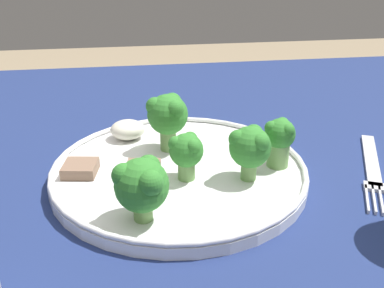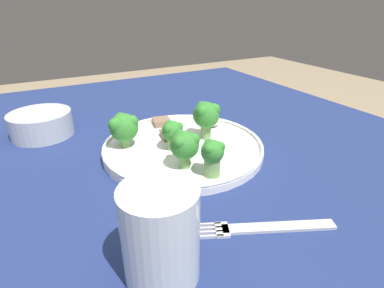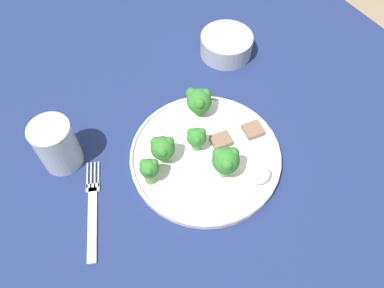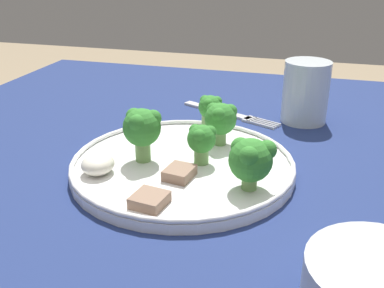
% 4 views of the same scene
% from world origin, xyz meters
% --- Properties ---
extents(table, '(1.08, 1.17, 0.74)m').
position_xyz_m(table, '(0.00, 0.00, 0.65)').
color(table, navy).
rests_on(table, ground_plane).
extents(dinner_plate, '(0.28, 0.28, 0.02)m').
position_xyz_m(dinner_plate, '(-0.03, -0.11, 0.75)').
color(dinner_plate, white).
rests_on(dinner_plate, table).
extents(fork, '(0.09, 0.18, 0.00)m').
position_xyz_m(fork, '(-0.25, -0.09, 0.75)').
color(fork, silver).
rests_on(fork, table).
extents(drinking_glass, '(0.07, 0.07, 0.10)m').
position_xyz_m(drinking_glass, '(-0.25, 0.03, 0.79)').
color(drinking_glass, silver).
rests_on(drinking_glass, table).
extents(broccoli_floret_near_rim_left, '(0.04, 0.04, 0.06)m').
position_xyz_m(broccoli_floret_near_rim_left, '(-0.10, -0.07, 0.79)').
color(broccoli_floret_near_rim_left, '#709E56').
rests_on(broccoli_floret_near_rim_left, dinner_plate).
extents(broccoli_floret_center_left, '(0.04, 0.04, 0.05)m').
position_xyz_m(broccoli_floret_center_left, '(-0.03, -0.08, 0.79)').
color(broccoli_floret_center_left, '#709E56').
rests_on(broccoli_floret_center_left, dinner_plate).
extents(broccoli_floret_back_left, '(0.05, 0.05, 0.07)m').
position_xyz_m(broccoli_floret_back_left, '(-0.02, -0.16, 0.80)').
color(broccoli_floret_back_left, '#709E56').
rests_on(broccoli_floret_back_left, dinner_plate).
extents(broccoli_floret_front_left, '(0.05, 0.05, 0.06)m').
position_xyz_m(broccoli_floret_front_left, '(0.02, -0.02, 0.79)').
color(broccoli_floret_front_left, '#709E56').
rests_on(broccoli_floret_front_left, dinner_plate).
extents(broccoli_floret_center_back, '(0.03, 0.03, 0.06)m').
position_xyz_m(broccoli_floret_center_back, '(-0.14, -0.10, 0.79)').
color(broccoli_floret_center_back, '#709E56').
rests_on(broccoli_floret_center_back, dinner_plate).
extents(meat_slice_front_slice, '(0.04, 0.04, 0.01)m').
position_xyz_m(meat_slice_front_slice, '(0.01, -0.10, 0.76)').
color(meat_slice_front_slice, '#846651').
rests_on(meat_slice_front_slice, dinner_plate).
extents(meat_slice_middle_slice, '(0.04, 0.04, 0.01)m').
position_xyz_m(meat_slice_middle_slice, '(0.08, -0.11, 0.76)').
color(meat_slice_middle_slice, '#846651').
rests_on(meat_slice_middle_slice, dinner_plate).
extents(sauce_dollop, '(0.04, 0.04, 0.02)m').
position_xyz_m(sauce_dollop, '(0.03, -0.20, 0.77)').
color(sauce_dollop, silver).
rests_on(sauce_dollop, dinner_plate).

